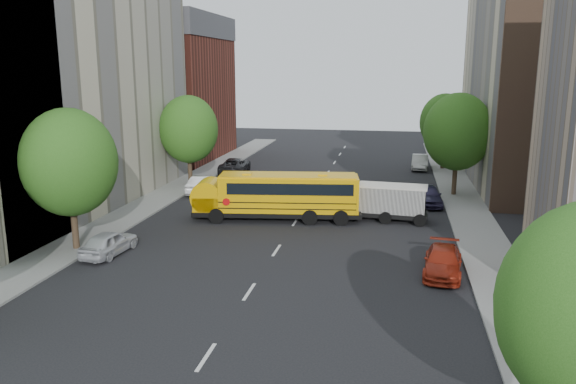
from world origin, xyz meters
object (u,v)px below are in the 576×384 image
(street_tree_2, at_px, (189,129))
(school_bus, at_px, (276,194))
(safari_truck, at_px, (385,201))
(parked_car_1, at_px, (204,184))
(parked_car_2, at_px, (235,165))
(parked_car_3, at_px, (443,262))
(parked_car_0, at_px, (109,243))
(street_tree_5, at_px, (445,122))
(street_tree_1, at_px, (69,163))
(street_tree_4, at_px, (458,132))
(parked_car_5, at_px, (420,162))
(parked_car_4, at_px, (428,195))

(street_tree_2, bearing_deg, school_bus, -45.05)
(school_bus, xyz_separation_m, safari_truck, (7.17, 1.24, -0.49))
(parked_car_1, height_order, parked_car_2, parked_car_2)
(street_tree_2, bearing_deg, parked_car_3, -42.27)
(parked_car_0, xyz_separation_m, parked_car_1, (0.00, 15.54, 0.06))
(street_tree_5, bearing_deg, parked_car_1, -143.13)
(street_tree_1, distance_m, street_tree_4, 28.43)
(parked_car_2, height_order, parked_car_5, parked_car_2)
(street_tree_2, xyz_separation_m, parked_car_3, (19.80, -18.00, -4.19))
(street_tree_1, height_order, parked_car_0, street_tree_1)
(parked_car_3, height_order, parked_car_4, parked_car_4)
(street_tree_2, relative_size, parked_car_1, 1.75)
(parked_car_1, height_order, parked_car_3, parked_car_1)
(parked_car_4, bearing_deg, parked_car_5, 84.29)
(street_tree_1, xyz_separation_m, street_tree_5, (22.00, 30.00, -0.25))
(street_tree_5, distance_m, parked_car_4, 16.19)
(street_tree_5, xyz_separation_m, parked_car_0, (-19.80, -30.39, -4.03))
(parked_car_1, bearing_deg, street_tree_1, 82.24)
(street_tree_4, height_order, street_tree_5, street_tree_4)
(street_tree_2, xyz_separation_m, parked_car_5, (19.80, 11.58, -4.10))
(street_tree_2, relative_size, parked_car_2, 1.46)
(street_tree_4, xyz_separation_m, safari_truck, (-5.23, -8.38, -3.81))
(school_bus, height_order, safari_truck, school_bus)
(parked_car_3, relative_size, parked_car_5, 1.00)
(street_tree_5, xyz_separation_m, school_bus, (-12.40, -21.62, -2.95))
(parked_car_4, distance_m, parked_car_5, 15.12)
(street_tree_2, relative_size, parked_car_3, 1.76)
(parked_car_0, distance_m, parked_car_5, 34.76)
(parked_car_1, relative_size, parked_car_4, 1.00)
(street_tree_1, height_order, safari_truck, street_tree_1)
(street_tree_2, xyz_separation_m, parked_car_4, (19.80, -3.54, -4.08))
(parked_car_2, bearing_deg, safari_truck, 130.02)
(parked_car_2, distance_m, parked_car_5, 18.41)
(street_tree_4, height_order, parked_car_0, street_tree_4)
(street_tree_5, relative_size, parked_car_3, 1.72)
(street_tree_5, relative_size, parked_car_5, 1.71)
(street_tree_2, height_order, parked_car_5, street_tree_2)
(parked_car_2, xyz_separation_m, parked_car_4, (17.60, -9.73, 0.02))
(street_tree_4, distance_m, parked_car_3, 18.67)
(parked_car_4, bearing_deg, street_tree_5, 76.23)
(street_tree_1, xyz_separation_m, parked_car_0, (2.20, -0.39, -4.28))
(safari_truck, bearing_deg, street_tree_1, -145.37)
(safari_truck, bearing_deg, school_bus, -165.40)
(parked_car_1, bearing_deg, safari_truck, 159.74)
(street_tree_5, xyz_separation_m, parked_car_4, (-2.20, -15.54, -3.95))
(parked_car_0, height_order, parked_car_3, parked_car_0)
(street_tree_5, height_order, safari_truck, street_tree_5)
(street_tree_2, height_order, parked_car_2, street_tree_2)
(street_tree_4, height_order, parked_car_3, street_tree_4)
(street_tree_2, bearing_deg, parked_car_4, -10.14)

